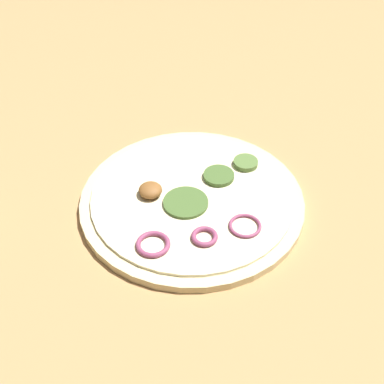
{
  "coord_description": "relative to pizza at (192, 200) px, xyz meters",
  "views": [
    {
      "loc": [
        0.23,
        -0.43,
        0.46
      ],
      "look_at": [
        0.0,
        0.0,
        0.02
      ],
      "focal_mm": 50.0,
      "sensor_mm": 36.0,
      "label": 1
    }
  ],
  "objects": [
    {
      "name": "pizza",
      "position": [
        0.0,
        0.0,
        0.0
      ],
      "size": [
        0.28,
        0.28,
        0.03
      ],
      "color": "beige",
      "rests_on": "ground_plane"
    },
    {
      "name": "ground_plane",
      "position": [
        -0.0,
        0.0,
        -0.01
      ],
      "size": [
        3.0,
        3.0,
        0.0
      ],
      "primitive_type": "plane",
      "color": "tan"
    }
  ]
}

